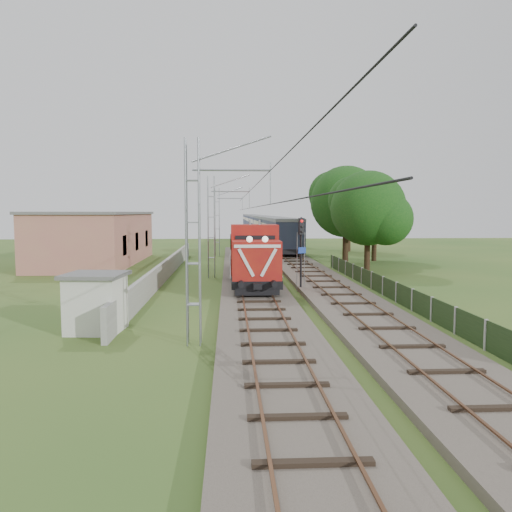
{
  "coord_description": "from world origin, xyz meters",
  "views": [
    {
      "loc": [
        -1.61,
        -27.35,
        5.2
      ],
      "look_at": [
        0.23,
        6.52,
        2.2
      ],
      "focal_mm": 35.0,
      "sensor_mm": 36.0,
      "label": 1
    }
  ],
  "objects": [
    {
      "name": "tree_d",
      "position": [
        14.23,
        37.55,
        6.06
      ],
      "size": [
        7.5,
        7.14,
        9.72
      ],
      "color": "#372516",
      "rests_on": "ground"
    },
    {
      "name": "ground",
      "position": [
        0.0,
        0.0,
        0.0
      ],
      "size": [
        140.0,
        140.0,
        0.0
      ],
      "primitive_type": "plane",
      "color": "#335A21",
      "rests_on": "ground"
    },
    {
      "name": "track_main",
      "position": [
        0.0,
        7.0,
        0.18
      ],
      "size": [
        4.2,
        70.0,
        0.45
      ],
      "color": "#6B6054",
      "rests_on": "ground"
    },
    {
      "name": "track_side",
      "position": [
        5.0,
        20.0,
        0.18
      ],
      "size": [
        4.2,
        80.0,
        0.45
      ],
      "color": "#6B6054",
      "rests_on": "ground"
    },
    {
      "name": "boundary_wall",
      "position": [
        -6.5,
        12.0,
        0.75
      ],
      "size": [
        0.25,
        40.0,
        1.5
      ],
      "primitive_type": "cube",
      "color": "#9E9E99",
      "rests_on": "ground"
    },
    {
      "name": "tree_b",
      "position": [
        13.93,
        24.9,
        5.38
      ],
      "size": [
        6.65,
        6.34,
        8.62
      ],
      "color": "#372516",
      "rests_on": "ground"
    },
    {
      "name": "coach_rake",
      "position": [
        5.0,
        87.05,
        2.69
      ],
      "size": [
        3.29,
        122.91,
        3.8
      ],
      "color": "black",
      "rests_on": "ground"
    },
    {
      "name": "signal_post",
      "position": [
        3.07,
        4.69,
        3.34
      ],
      "size": [
        0.53,
        0.42,
        4.86
      ],
      "color": "black",
      "rests_on": "ground"
    },
    {
      "name": "relay_hut",
      "position": [
        -7.4,
        -5.62,
        1.3
      ],
      "size": [
        2.72,
        2.72,
        2.57
      ],
      "color": "silver",
      "rests_on": "ground"
    },
    {
      "name": "tree_a",
      "position": [
        10.38,
        14.89,
        5.45
      ],
      "size": [
        6.74,
        6.42,
        8.73
      ],
      "color": "#372516",
      "rests_on": "ground"
    },
    {
      "name": "station_building",
      "position": [
        -15.0,
        24.0,
        2.63
      ],
      "size": [
        8.4,
        20.4,
        5.22
      ],
      "color": "#AF645E",
      "rests_on": "ground"
    },
    {
      "name": "catenary",
      "position": [
        -2.95,
        12.0,
        4.05
      ],
      "size": [
        3.31,
        70.0,
        8.0
      ],
      "color": "gray",
      "rests_on": "ground"
    },
    {
      "name": "tree_c",
      "position": [
        10.38,
        22.89,
        6.16
      ],
      "size": [
        7.61,
        7.25,
        9.87
      ],
      "color": "#372516",
      "rests_on": "ground"
    },
    {
      "name": "locomotive",
      "position": [
        0.0,
        9.11,
        2.22
      ],
      "size": [
        2.96,
        16.89,
        4.29
      ],
      "color": "black",
      "rests_on": "ground"
    },
    {
      "name": "fence",
      "position": [
        8.0,
        3.0,
        0.6
      ],
      "size": [
        0.12,
        32.0,
        1.2
      ],
      "color": "black",
      "rests_on": "ground"
    }
  ]
}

